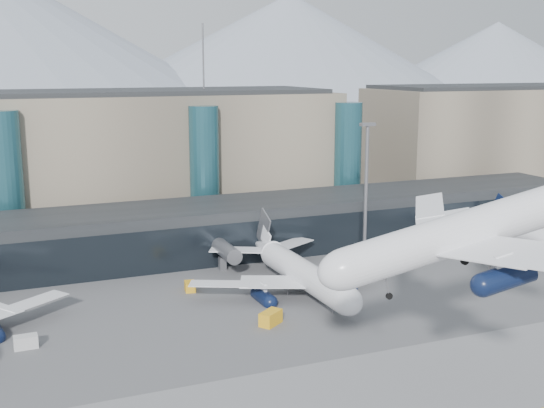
{
  "coord_description": "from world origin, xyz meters",
  "views": [
    {
      "loc": [
        -36.66,
        -66.21,
        36.51
      ],
      "look_at": [
        3.58,
        32.0,
        14.79
      ],
      "focal_mm": 45.0,
      "sensor_mm": 36.0,
      "label": 1
    }
  ],
  "objects_px": {
    "jet_parked_mid": "(295,261)",
    "veh_h": "(271,318)",
    "lightmast_mid": "(366,180)",
    "veh_g": "(366,277)",
    "hero_jet": "(492,215)",
    "veh_b": "(190,286)",
    "veh_a": "(26,342)",
    "veh_d": "(423,244)"
  },
  "relations": [
    {
      "from": "lightmast_mid",
      "to": "veh_h",
      "type": "relative_size",
      "value": 7.09
    },
    {
      "from": "veh_d",
      "to": "veh_h",
      "type": "relative_size",
      "value": 0.78
    },
    {
      "from": "veh_h",
      "to": "veh_a",
      "type": "bearing_deg",
      "value": 135.99
    },
    {
      "from": "veh_b",
      "to": "hero_jet",
      "type": "bearing_deg",
      "value": -149.93
    },
    {
      "from": "lightmast_mid",
      "to": "veh_g",
      "type": "xyz_separation_m",
      "value": [
        -9.14,
        -16.37,
        -13.7
      ]
    },
    {
      "from": "veh_b",
      "to": "jet_parked_mid",
      "type": "bearing_deg",
      "value": -98.64
    },
    {
      "from": "veh_d",
      "to": "hero_jet",
      "type": "bearing_deg",
      "value": -157.14
    },
    {
      "from": "veh_a",
      "to": "veh_d",
      "type": "bearing_deg",
      "value": 14.78
    },
    {
      "from": "veh_a",
      "to": "veh_b",
      "type": "height_order",
      "value": "veh_a"
    },
    {
      "from": "lightmast_mid",
      "to": "veh_b",
      "type": "distance_m",
      "value": 42.17
    },
    {
      "from": "veh_d",
      "to": "veh_h",
      "type": "xyz_separation_m",
      "value": [
        -44.28,
        -26.86,
        0.2
      ]
    },
    {
      "from": "veh_h",
      "to": "veh_d",
      "type": "bearing_deg",
      "value": -4.95
    },
    {
      "from": "hero_jet",
      "to": "veh_a",
      "type": "height_order",
      "value": "hero_jet"
    },
    {
      "from": "veh_d",
      "to": "veh_g",
      "type": "relative_size",
      "value": 1.14
    },
    {
      "from": "veh_b",
      "to": "veh_h",
      "type": "height_order",
      "value": "veh_h"
    },
    {
      "from": "hero_jet",
      "to": "veh_a",
      "type": "distance_m",
      "value": 60.73
    },
    {
      "from": "hero_jet",
      "to": "veh_g",
      "type": "xyz_separation_m",
      "value": [
        10.66,
        43.24,
        -20.64
      ]
    },
    {
      "from": "jet_parked_mid",
      "to": "veh_g",
      "type": "height_order",
      "value": "jet_parked_mid"
    },
    {
      "from": "hero_jet",
      "to": "veh_g",
      "type": "height_order",
      "value": "hero_jet"
    },
    {
      "from": "hero_jet",
      "to": "veh_h",
      "type": "height_order",
      "value": "hero_jet"
    },
    {
      "from": "lightmast_mid",
      "to": "jet_parked_mid",
      "type": "xyz_separation_m",
      "value": [
        -22.08,
        -15.44,
        -9.73
      ]
    },
    {
      "from": "jet_parked_mid",
      "to": "veh_a",
      "type": "distance_m",
      "value": 43.8
    },
    {
      "from": "veh_a",
      "to": "veh_d",
      "type": "relative_size",
      "value": 1.08
    },
    {
      "from": "lightmast_mid",
      "to": "jet_parked_mid",
      "type": "bearing_deg",
      "value": -145.04
    },
    {
      "from": "jet_parked_mid",
      "to": "veh_a",
      "type": "xyz_separation_m",
      "value": [
        -42.71,
        -8.89,
        -3.84
      ]
    },
    {
      "from": "jet_parked_mid",
      "to": "veh_h",
      "type": "bearing_deg",
      "value": 142.53
    },
    {
      "from": "lightmast_mid",
      "to": "jet_parked_mid",
      "type": "distance_m",
      "value": 28.64
    },
    {
      "from": "jet_parked_mid",
      "to": "veh_a",
      "type": "height_order",
      "value": "jet_parked_mid"
    },
    {
      "from": "lightmast_mid",
      "to": "veh_d",
      "type": "relative_size",
      "value": 9.13
    },
    {
      "from": "veh_b",
      "to": "veh_g",
      "type": "distance_m",
      "value": 30.12
    },
    {
      "from": "veh_g",
      "to": "lightmast_mid",
      "type": "bearing_deg",
      "value": 127.37
    },
    {
      "from": "jet_parked_mid",
      "to": "veh_b",
      "type": "height_order",
      "value": "jet_parked_mid"
    },
    {
      "from": "veh_d",
      "to": "veh_a",
      "type": "bearing_deg",
      "value": 158.2
    },
    {
      "from": "lightmast_mid",
      "to": "veh_a",
      "type": "height_order",
      "value": "lightmast_mid"
    },
    {
      "from": "veh_a",
      "to": "veh_g",
      "type": "height_order",
      "value": "veh_a"
    },
    {
      "from": "veh_g",
      "to": "veh_a",
      "type": "bearing_deg",
      "value": -105.29
    },
    {
      "from": "veh_a",
      "to": "veh_b",
      "type": "xyz_separation_m",
      "value": [
        26.19,
        14.24,
        -0.09
      ]
    },
    {
      "from": "hero_jet",
      "to": "jet_parked_mid",
      "type": "bearing_deg",
      "value": 101.46
    },
    {
      "from": "hero_jet",
      "to": "jet_parked_mid",
      "type": "xyz_separation_m",
      "value": [
        -2.28,
        44.17,
        -16.67
      ]
    },
    {
      "from": "jet_parked_mid",
      "to": "veh_h",
      "type": "relative_size",
      "value": 10.66
    },
    {
      "from": "veh_b",
      "to": "veh_d",
      "type": "relative_size",
      "value": 0.95
    },
    {
      "from": "lightmast_mid",
      "to": "veh_d",
      "type": "height_order",
      "value": "lightmast_mid"
    }
  ]
}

